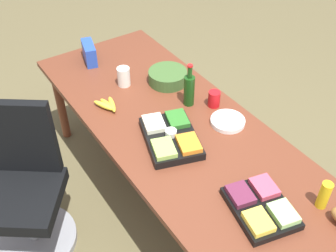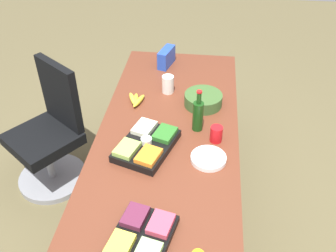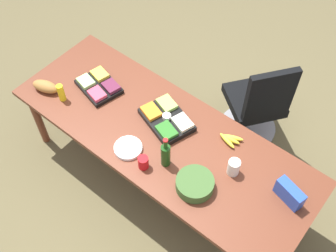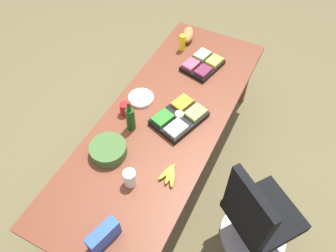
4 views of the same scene
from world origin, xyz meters
TOP-DOWN VIEW (x-y plane):
  - ground_plane at (0.00, 0.00)m, footprint 10.00×10.00m
  - conference_table at (0.00, 0.00)m, footprint 2.58×0.95m
  - office_chair at (0.34, 0.97)m, footprint 0.67×0.67m
  - banana_bunch at (0.46, 0.28)m, footprint 0.19×0.14m
  - chip_bag_blue at (1.06, 0.12)m, footprint 0.23×0.14m
  - fruit_platter at (-0.73, 0.03)m, footprint 0.41×0.35m
  - wine_bottle at (0.20, -0.19)m, footprint 0.08×0.08m
  - mayo_jar at (0.64, 0.06)m, footprint 0.11×0.11m
  - veggie_tray at (-0.04, 0.11)m, footprint 0.49×0.42m
  - salad_bowl at (0.49, -0.22)m, footprint 0.33×0.33m
  - paper_plate_stack at (-0.10, -0.28)m, footprint 0.28×0.28m
  - red_solo_cup at (0.09, -0.32)m, footprint 0.10×0.10m

SIDE VIEW (x-z plane):
  - ground_plane at x=0.00m, z-range 0.00..0.00m
  - office_chair at x=0.34m, z-range -0.11..0.92m
  - conference_table at x=0.00m, z-range 0.31..1.05m
  - paper_plate_stack at x=-0.10m, z-range 0.74..0.77m
  - banana_bunch at x=0.46m, z-range 0.75..0.78m
  - fruit_platter at x=-0.73m, z-range 0.74..0.81m
  - veggie_tray at x=-0.04m, z-range 0.73..0.82m
  - salad_bowl at x=0.49m, z-range 0.74..0.83m
  - red_solo_cup at x=0.09m, z-range 0.74..0.85m
  - mayo_jar at x=0.64m, z-range 0.74..0.88m
  - chip_bag_blue at x=1.06m, z-range 0.74..0.89m
  - wine_bottle at x=0.20m, z-range 0.71..1.01m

